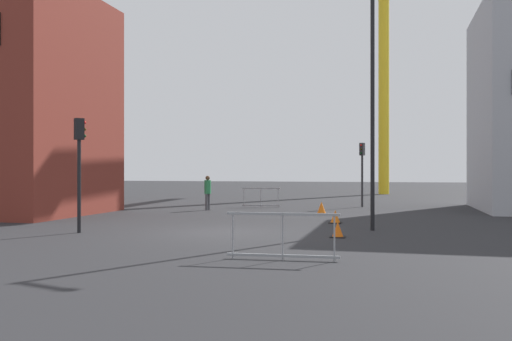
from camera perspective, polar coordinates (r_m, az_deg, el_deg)
name	(u,v)px	position (r m, az deg, el deg)	size (l,w,h in m)	color
ground	(224,232)	(17.90, -3.45, -6.55)	(160.00, 160.00, 0.00)	#28282B
construction_crane	(384,26)	(49.90, 13.35, 14.68)	(1.60, 19.65, 21.53)	yellow
streetlamp_tall	(376,79)	(18.96, 12.61, 9.39)	(1.45, 0.52, 9.03)	black
traffic_light_median	(362,164)	(30.67, 11.16, 0.73)	(0.31, 0.39, 3.58)	#2D2D30
traffic_light_near	(79,155)	(18.56, -18.18, 1.52)	(0.37, 0.37, 3.75)	black
pedestrian_walking	(208,190)	(27.78, -5.14, -2.07)	(0.34, 0.34, 1.77)	#4C4C51
safety_barrier_right_run	(261,197)	(29.86, 0.52, -2.83)	(2.18, 0.12, 1.08)	gray
safety_barrier_left_run	(283,235)	(12.35, 2.84, -6.87)	(2.59, 0.21, 1.08)	gray
traffic_cone_on_verge	(321,209)	(25.19, 6.94, -4.02)	(0.59, 0.59, 0.59)	black
traffic_cone_striped	(338,230)	(16.72, 8.64, -6.27)	(0.47, 0.47, 0.47)	black
traffic_cone_by_barrier	(335,217)	(21.17, 8.38, -4.90)	(0.50, 0.50, 0.51)	black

